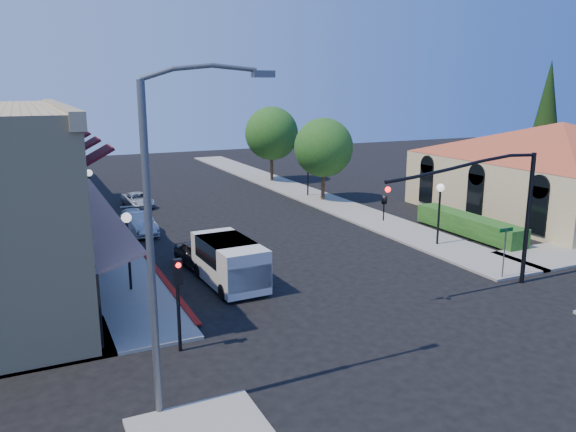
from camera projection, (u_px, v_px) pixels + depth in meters
name	position (u px, v px, depth m)	size (l,w,h in m)	color
ground	(399.00, 326.00, 21.21)	(120.00, 120.00, 0.00)	black
sidewalk_left	(81.00, 208.00, 41.33)	(3.50, 50.00, 0.12)	gray
sidewalk_right	(294.00, 190.00, 48.62)	(3.50, 50.00, 0.12)	gray
curb_red_strip	(167.00, 286.00, 25.38)	(0.25, 10.00, 0.06)	maroon
mission_building	(559.00, 160.00, 39.64)	(30.12, 30.12, 6.40)	beige
hedge	(468.00, 235.00, 34.00)	(1.40, 8.00, 1.10)	#1D4B15
conifer_far	(546.00, 116.00, 47.27)	(3.20, 3.20, 11.00)	#342414
street_tree_a	(324.00, 148.00, 43.30)	(4.56, 4.56, 6.48)	#342414
street_tree_b	(272.00, 133.00, 52.02)	(4.94, 4.94, 7.02)	#342414
signal_mast_arm	(494.00, 200.00, 24.04)	(8.01, 0.39, 6.00)	black
secondary_signal	(178.00, 288.00, 18.59)	(0.28, 0.42, 3.32)	black
cobra_streetlight	(163.00, 228.00, 14.45)	(3.60, 0.25, 9.31)	#595B5E
street_name_sign	(505.00, 245.00, 25.88)	(0.80, 0.06, 2.50)	#595B5E
lamppost_left_near	(127.00, 232.00, 24.10)	(0.44, 0.44, 3.57)	black
lamppost_left_far	(90.00, 182.00, 36.43)	(0.44, 0.44, 3.57)	black
lamppost_right_near	(440.00, 199.00, 31.17)	(0.44, 0.44, 3.57)	black
lamppost_right_far	(308.00, 163.00, 45.26)	(0.44, 0.44, 3.57)	black
white_van	(230.00, 260.00, 25.25)	(2.24, 4.77, 2.08)	beige
parked_car_a	(200.00, 255.00, 27.77)	(1.54, 3.82, 1.30)	black
parked_car_b	(140.00, 224.00, 34.22)	(1.38, 3.95, 1.30)	#979A9B
parked_car_c	(134.00, 218.00, 36.13)	(1.47, 3.61, 1.05)	silver
parked_car_d	(138.00, 200.00, 41.99)	(1.74, 3.77, 1.05)	silver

